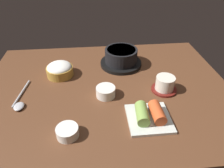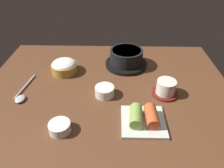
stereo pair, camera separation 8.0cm
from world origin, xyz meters
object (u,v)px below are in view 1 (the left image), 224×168
(tea_cup_with_saucer, at_px, (165,84))
(kimchi_plate, at_px, (149,115))
(banchan_cup_center, at_px, (106,91))
(side_bowl_near, at_px, (67,132))
(rice_bowl, at_px, (60,69))
(stone_pot, at_px, (121,57))
(spoon, at_px, (20,102))

(tea_cup_with_saucer, distance_m, kimchi_plate, 0.18)
(banchan_cup_center, bearing_deg, side_bowl_near, -125.64)
(rice_bowl, height_order, side_bowl_near, rice_bowl)
(stone_pot, distance_m, rice_bowl, 0.28)
(tea_cup_with_saucer, bearing_deg, rice_bowl, 160.18)
(tea_cup_with_saucer, height_order, banchan_cup_center, tea_cup_with_saucer)
(tea_cup_with_saucer, height_order, kimchi_plate, tea_cup_with_saucer)
(tea_cup_with_saucer, relative_size, kimchi_plate, 0.70)
(rice_bowl, xyz_separation_m, spoon, (-0.13, -0.17, -0.02))
(tea_cup_with_saucer, bearing_deg, kimchi_plate, -122.93)
(tea_cup_with_saucer, relative_size, banchan_cup_center, 1.35)
(rice_bowl, distance_m, tea_cup_with_saucer, 0.44)
(tea_cup_with_saucer, distance_m, spoon, 0.55)
(stone_pot, height_order, kimchi_plate, stone_pot)
(kimchi_plate, height_order, side_bowl_near, kimchi_plate)
(rice_bowl, bearing_deg, banchan_cup_center, -41.00)
(banchan_cup_center, bearing_deg, stone_pot, 68.56)
(tea_cup_with_saucer, distance_m, side_bowl_near, 0.41)
(rice_bowl, relative_size, tea_cup_with_saucer, 1.15)
(stone_pot, xyz_separation_m, spoon, (-0.40, -0.24, -0.03))
(tea_cup_with_saucer, bearing_deg, stone_pot, 123.63)
(banchan_cup_center, relative_size, spoon, 0.39)
(banchan_cup_center, relative_size, side_bowl_near, 1.07)
(spoon, bearing_deg, side_bowl_near, -42.53)
(rice_bowl, xyz_separation_m, tea_cup_with_saucer, (0.42, -0.15, -0.00))
(stone_pot, bearing_deg, rice_bowl, -166.95)
(rice_bowl, height_order, banchan_cup_center, rice_bowl)
(kimchi_plate, bearing_deg, stone_pot, 96.87)
(side_bowl_near, distance_m, spoon, 0.25)
(stone_pot, relative_size, tea_cup_with_saucer, 1.94)
(stone_pot, height_order, tea_cup_with_saucer, stone_pot)
(kimchi_plate, relative_size, side_bowl_near, 2.08)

